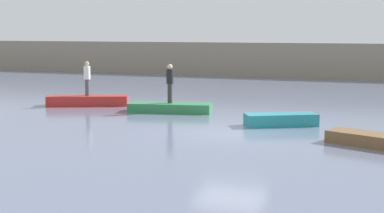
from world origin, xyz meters
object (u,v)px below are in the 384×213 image
at_px(rowboat_brown, 373,140).
at_px(person_white_shirt, 87,77).
at_px(rowboat_green, 170,108).
at_px(rowboat_teal, 281,120).
at_px(rowboat_red, 88,100).
at_px(person_dark_shirt, 170,81).

relative_size(rowboat_brown, person_white_shirt, 1.72).
relative_size(rowboat_green, person_white_shirt, 2.21).
bearing_deg(rowboat_brown, rowboat_teal, 163.50).
relative_size(rowboat_teal, person_white_shirt, 1.65).
bearing_deg(rowboat_red, rowboat_teal, -36.67).
distance_m(rowboat_red, person_white_shirt, 1.18).
relative_size(person_white_shirt, person_dark_shirt, 0.96).
distance_m(rowboat_red, rowboat_teal, 10.38).
xyz_separation_m(rowboat_green, person_white_shirt, (-4.65, 0.66, 1.22)).
bearing_deg(rowboat_red, person_dark_shirt, -30.51).
bearing_deg(rowboat_green, rowboat_red, 160.90).
height_order(rowboat_green, person_dark_shirt, person_dark_shirt).
bearing_deg(rowboat_red, person_white_shirt, 0.00).
bearing_deg(person_white_shirt, rowboat_red, 0.00).
bearing_deg(rowboat_brown, rowboat_green, 174.25).
height_order(person_white_shirt, person_dark_shirt, person_white_shirt).
height_order(rowboat_red, rowboat_green, rowboat_red).
height_order(rowboat_teal, person_white_shirt, person_white_shirt).
distance_m(rowboat_red, rowboat_brown, 14.58).
distance_m(rowboat_green, person_dark_shirt, 1.19).
xyz_separation_m(rowboat_teal, person_dark_shirt, (-5.41, 1.90, 1.16)).
bearing_deg(person_dark_shirt, rowboat_green, -90.00).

